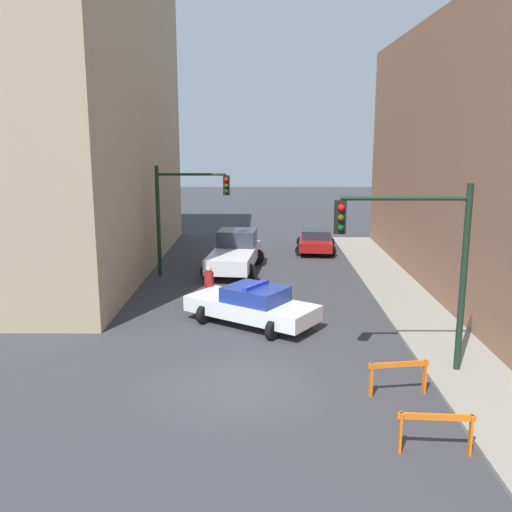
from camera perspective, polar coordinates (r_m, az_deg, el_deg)
The scene contains 11 objects.
ground_plane at distance 15.66m, azimuth -0.99°, elevation -12.75°, with size 120.00×120.00×0.00m, color #38383D.
sidewalk_right at distance 16.67m, azimuth 21.33°, elevation -11.80°, with size 2.40×44.00×0.12m.
building_corner_left at distance 30.83m, azimuth -23.82°, elevation 12.77°, with size 14.00×20.00×15.02m.
traffic_light_near at distance 15.96m, azimuth 16.27°, elevation 0.58°, with size 3.64×0.35×5.20m.
traffic_light_far at distance 26.73m, azimuth -7.48°, elevation 5.09°, with size 3.44×0.35×5.20m.
police_car at distance 20.05m, azimuth -0.37°, elevation -4.92°, with size 4.93×4.17×1.52m.
white_truck at distance 28.04m, azimuth -2.13°, elevation 0.35°, with size 3.01×5.58×1.90m.
parked_car_near at distance 32.86m, azimuth 5.99°, elevation 1.60°, with size 2.52×4.44×1.31m.
pedestrian_crossing at distance 22.02m, azimuth -4.72°, elevation -3.04°, with size 0.37×0.37×1.66m.
barrier_front at distance 12.93m, azimuth 17.54°, elevation -15.94°, with size 1.60×0.26×0.90m.
barrier_mid at distance 15.30m, azimuth 14.05°, elevation -11.22°, with size 1.59×0.38×0.90m.
Camera 1 is at (0.39, -14.22, 6.55)m, focal length 40.00 mm.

